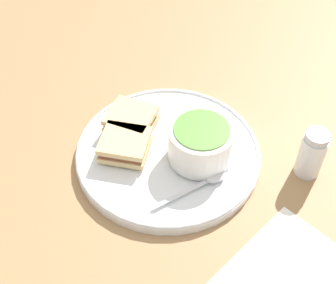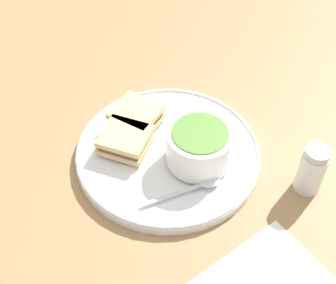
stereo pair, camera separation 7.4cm
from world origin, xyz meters
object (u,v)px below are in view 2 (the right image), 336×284
at_px(sandwich_half_near, 136,116).
at_px(salt_shaker, 312,170).
at_px(spoon, 203,184).
at_px(soup_bowl, 199,146).
at_px(sandwich_half_far, 125,140).

xyz_separation_m(sandwich_half_near, salt_shaker, (0.24, 0.17, 0.01)).
distance_m(spoon, salt_shaker, 0.16).
xyz_separation_m(soup_bowl, salt_shaker, (0.12, 0.12, -0.01)).
relative_size(sandwich_half_near, salt_shaker, 1.15).
distance_m(soup_bowl, sandwich_half_near, 0.13).
bearing_deg(sandwich_half_near, soup_bowl, 20.53).
relative_size(soup_bowl, salt_shaker, 1.20).
bearing_deg(sandwich_half_near, salt_shaker, 34.84).
bearing_deg(soup_bowl, salt_shaker, 45.72).
xyz_separation_m(soup_bowl, sandwich_half_near, (-0.12, -0.05, -0.02)).
bearing_deg(soup_bowl, sandwich_half_far, -133.62).
relative_size(spoon, sandwich_half_near, 1.30).
bearing_deg(salt_shaker, sandwich_half_far, -134.01).
relative_size(sandwich_half_near, sandwich_half_far, 0.97).
height_order(sandwich_half_far, salt_shaker, salt_shaker).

